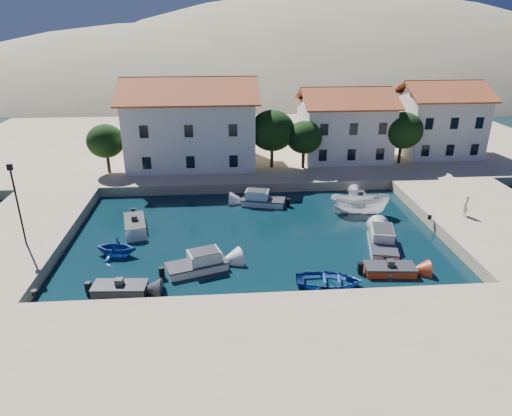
# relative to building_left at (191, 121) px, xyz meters

# --- Properties ---
(ground) EXTENTS (400.00, 400.00, 0.00)m
(ground) POSITION_rel_building_left_xyz_m (6.00, -28.00, -5.94)
(ground) COLOR black
(ground) RESTS_ON ground
(quay_south) EXTENTS (52.00, 12.00, 1.00)m
(quay_south) POSITION_rel_building_left_xyz_m (6.00, -34.00, -5.44)
(quay_south) COLOR tan
(quay_south) RESTS_ON ground
(quay_east) EXTENTS (11.00, 20.00, 1.00)m
(quay_east) POSITION_rel_building_left_xyz_m (26.50, -18.00, -5.44)
(quay_east) COLOR tan
(quay_east) RESTS_ON ground
(quay_west) EXTENTS (8.00, 20.00, 1.00)m
(quay_west) POSITION_rel_building_left_xyz_m (-13.00, -18.00, -5.44)
(quay_west) COLOR tan
(quay_west) RESTS_ON ground
(quay_north) EXTENTS (80.00, 36.00, 1.00)m
(quay_north) POSITION_rel_building_left_xyz_m (8.00, 10.00, -5.44)
(quay_north) COLOR tan
(quay_north) RESTS_ON ground
(hills) EXTENTS (254.00, 176.00, 99.00)m
(hills) POSITION_rel_building_left_xyz_m (26.64, 95.62, -29.34)
(hills) COLOR gray
(hills) RESTS_ON ground
(building_left) EXTENTS (14.70, 9.45, 9.70)m
(building_left) POSITION_rel_building_left_xyz_m (0.00, 0.00, 0.00)
(building_left) COLOR silver
(building_left) RESTS_ON quay_north
(building_mid) EXTENTS (10.50, 8.40, 8.30)m
(building_mid) POSITION_rel_building_left_xyz_m (18.00, 1.00, -0.71)
(building_mid) COLOR silver
(building_mid) RESTS_ON quay_north
(building_right) EXTENTS (9.45, 8.40, 8.80)m
(building_right) POSITION_rel_building_left_xyz_m (30.00, 2.00, -0.46)
(building_right) COLOR silver
(building_right) RESTS_ON quay_north
(trees) EXTENTS (37.30, 5.30, 6.45)m
(trees) POSITION_rel_building_left_xyz_m (10.51, -2.54, -1.10)
(trees) COLOR #382314
(trees) RESTS_ON quay_north
(lamppost) EXTENTS (0.35, 0.25, 6.22)m
(lamppost) POSITION_rel_building_left_xyz_m (-11.50, -20.00, -1.18)
(lamppost) COLOR black
(lamppost) RESTS_ON quay_west
(bollards) EXTENTS (29.36, 9.56, 0.30)m
(bollards) POSITION_rel_building_left_xyz_m (8.80, -24.13, -4.79)
(bollards) COLOR black
(bollards) RESTS_ON ground
(motorboat_grey_sw) EXTENTS (3.59, 1.77, 1.25)m
(motorboat_grey_sw) POSITION_rel_building_left_xyz_m (-3.51, -25.77, -5.64)
(motorboat_grey_sw) COLOR #303135
(motorboat_grey_sw) RESTS_ON ground
(cabin_cruiser_south) EXTENTS (4.64, 3.11, 1.60)m
(cabin_cruiser_south) POSITION_rel_building_left_xyz_m (1.37, -23.26, -5.46)
(cabin_cruiser_south) COLOR silver
(cabin_cruiser_south) RESTS_ON ground
(rowboat_south) EXTENTS (4.83, 3.74, 0.92)m
(rowboat_south) POSITION_rel_building_left_xyz_m (10.36, -25.85, -5.94)
(rowboat_south) COLOR #1B4494
(rowboat_south) RESTS_ON ground
(motorboat_red_se) EXTENTS (3.65, 1.88, 1.25)m
(motorboat_red_se) POSITION_rel_building_left_xyz_m (14.95, -24.71, -5.64)
(motorboat_red_se) COLOR #982F16
(motorboat_red_se) RESTS_ON ground
(cabin_cruiser_east) EXTENTS (3.01, 5.18, 1.60)m
(cabin_cruiser_east) POSITION_rel_building_left_xyz_m (15.71, -20.93, -5.46)
(cabin_cruiser_east) COLOR silver
(cabin_cruiser_east) RESTS_ON ground
(boat_east) EXTENTS (5.61, 2.96, 2.06)m
(boat_east) POSITION_rel_building_left_xyz_m (15.84, -14.15, -5.94)
(boat_east) COLOR silver
(boat_east) RESTS_ON ground
(motorboat_white_ne) EXTENTS (1.53, 3.06, 1.25)m
(motorboat_white_ne) POSITION_rel_building_left_xyz_m (16.77, -11.10, -5.64)
(motorboat_white_ne) COLOR silver
(motorboat_white_ne) RESTS_ON ground
(rowboat_west) EXTENTS (3.69, 3.35, 1.68)m
(rowboat_west) POSITION_rel_building_left_xyz_m (-4.81, -20.51, -5.94)
(rowboat_west) COLOR #1B4494
(rowboat_west) RESTS_ON ground
(motorboat_white_west) EXTENTS (2.50, 4.14, 1.25)m
(motorboat_white_west) POSITION_rel_building_left_xyz_m (-4.28, -15.42, -5.64)
(motorboat_white_west) COLOR silver
(motorboat_white_west) RESTS_ON ground
(cabin_cruiser_north) EXTENTS (4.47, 2.73, 1.60)m
(cabin_cruiser_north) POSITION_rel_building_left_xyz_m (7.21, -11.28, -5.46)
(cabin_cruiser_north) COLOR silver
(cabin_cruiser_north) RESTS_ON ground
(pedestrian) EXTENTS (0.77, 0.77, 1.81)m
(pedestrian) POSITION_rel_building_left_xyz_m (23.95, -17.51, -4.03)
(pedestrian) COLOR silver
(pedestrian) RESTS_ON quay_east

